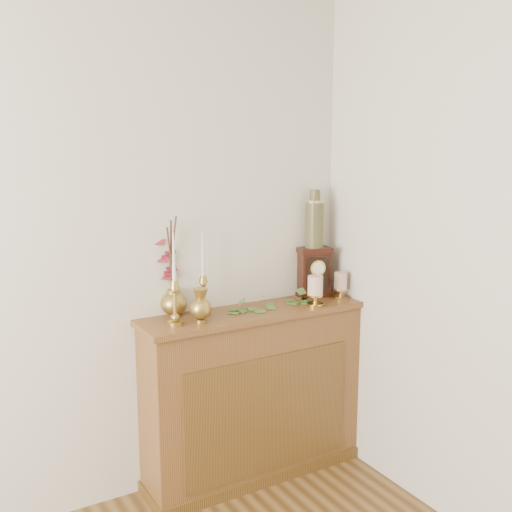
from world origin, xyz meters
TOP-DOWN VIEW (x-y plane):
  - room_walls at (0.00, 0.00)m, footprint 4.08×4.58m
  - console_shelf at (1.40, 2.10)m, footprint 1.24×0.34m
  - candlestick_left at (0.94, 2.06)m, footprint 0.07×0.07m
  - candlestick_center at (1.13, 2.14)m, footprint 0.07×0.07m
  - bud_vase at (1.06, 2.03)m, footprint 0.11×0.11m
  - ginger_jar at (0.98, 2.24)m, footprint 0.21×0.22m
  - pillar_candle_left at (1.72, 2.00)m, footprint 0.09×0.09m
  - pillar_candle_right at (1.94, 2.06)m, footprint 0.08×0.08m
  - ivy_garland at (1.49, 2.08)m, footprint 0.50×0.22m
  - mantel_clock at (1.84, 2.18)m, footprint 0.21×0.17m
  - ceramic_vase at (1.84, 2.19)m, footprint 0.10×0.10m

SIDE VIEW (x-z plane):
  - console_shelf at x=1.40m, z-range -0.03..0.90m
  - ivy_garland at x=1.49m, z-range 0.90..0.99m
  - pillar_candle_right at x=1.94m, z-range 0.93..1.09m
  - bud_vase at x=1.06m, z-range 0.93..1.10m
  - pillar_candle_left at x=1.72m, z-range 0.93..1.11m
  - mantel_clock at x=1.84m, z-range 0.93..1.21m
  - candlestick_center at x=1.13m, z-range 0.86..1.28m
  - candlestick_left at x=0.94m, z-range 0.85..1.30m
  - ginger_jar at x=0.98m, z-range 0.90..1.42m
  - ceramic_vase at x=1.84m, z-range 1.19..1.52m
  - room_walls at x=0.00m, z-range 0.36..3.00m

